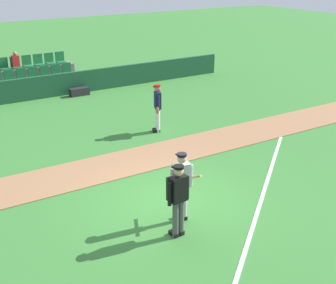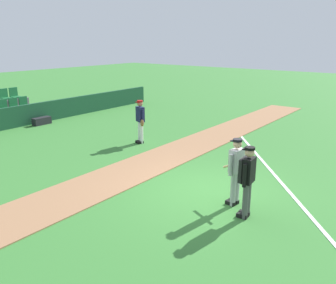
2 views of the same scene
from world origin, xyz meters
The scene contains 9 objects.
ground_plane centered at (0.00, 0.00, 0.00)m, with size 80.00×80.00×0.00m, color #387A33.
infield_dirt_path centered at (0.00, 2.76, 0.01)m, with size 28.00×1.87×0.03m, color #9E704C.
foul_line_chalk centered at (3.00, -0.50, 0.01)m, with size 12.00×0.10×0.01m, color white.
dugout_fence centered at (0.00, 11.24, 0.51)m, with size 20.00×0.16×1.03m, color #19472D.
stadium_bleachers centered at (0.00, 12.70, 0.49)m, with size 5.00×2.10×1.90m.
batter_grey_jersey centered at (-0.29, -0.99, 0.97)m, with size 0.66×0.79×1.76m.
umpire_home_plate centered at (-0.73, -1.50, 1.00)m, with size 0.59×0.33×1.76m.
runner_navy_jersey centered at (2.45, 4.69, 0.96)m, with size 0.42×0.62×1.76m.
equipment_bag centered at (1.88, 10.79, 0.18)m, with size 0.90×0.36×0.36m, color #232328.
Camera 1 is at (-5.86, -9.23, 5.95)m, focal length 50.19 mm.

